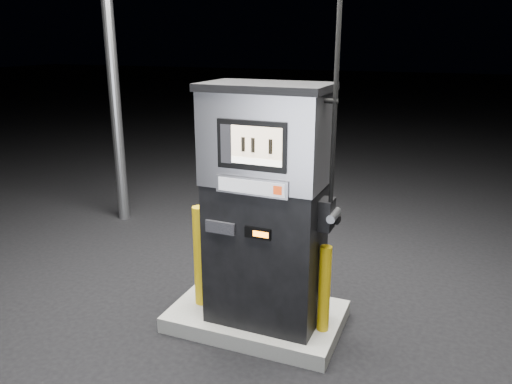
% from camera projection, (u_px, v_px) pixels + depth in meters
% --- Properties ---
extents(ground, '(80.00, 80.00, 0.00)m').
position_uv_depth(ground, '(257.00, 323.00, 4.83)').
color(ground, black).
rests_on(ground, ground).
extents(pump_island, '(1.60, 1.00, 0.15)m').
position_uv_depth(pump_island, '(257.00, 316.00, 4.81)').
color(pump_island, slate).
rests_on(pump_island, ground).
extents(fuel_dispenser, '(1.18, 0.65, 4.45)m').
position_uv_depth(fuel_dispenser, '(266.00, 205.00, 4.33)').
color(fuel_dispenser, black).
rests_on(fuel_dispenser, pump_island).
extents(bollard_left, '(0.16, 0.16, 0.99)m').
position_uv_depth(bollard_left, '(201.00, 256.00, 4.77)').
color(bollard_left, gold).
rests_on(bollard_left, pump_island).
extents(bollard_right, '(0.12, 0.12, 0.80)m').
position_uv_depth(bollard_right, '(324.00, 289.00, 4.35)').
color(bollard_right, gold).
rests_on(bollard_right, pump_island).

